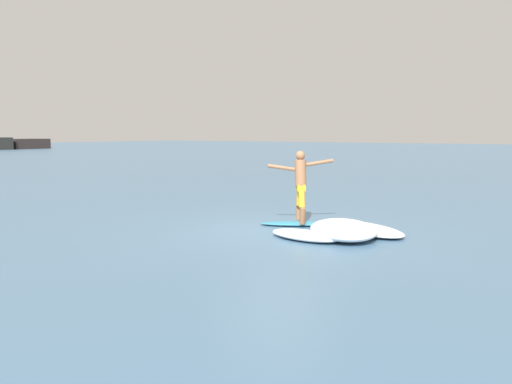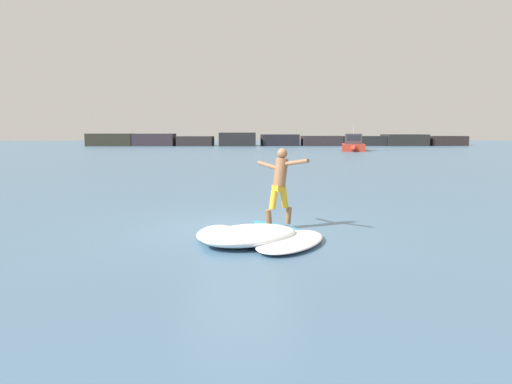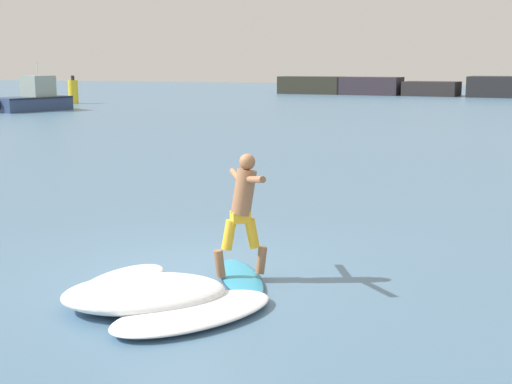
# 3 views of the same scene
# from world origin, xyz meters

# --- Properties ---
(ground_plane) EXTENTS (200.00, 200.00, 0.00)m
(ground_plane) POSITION_xyz_m (0.00, 0.00, 0.00)
(ground_plane) COLOR teal
(surfboard) EXTENTS (1.56, 2.03, 0.22)m
(surfboard) POSITION_xyz_m (0.91, -0.20, 0.04)
(surfboard) COLOR #3198C0
(surfboard) RESTS_ON ground
(surfer) EXTENTS (1.10, 1.33, 1.76)m
(surfer) POSITION_xyz_m (0.92, -0.15, 1.11)
(surfer) COLOR #966543
(surfer) RESTS_ON surfboard
(wave_foam_at_tail) EXTENTS (2.01, 2.52, 0.16)m
(wave_foam_at_tail) POSITION_xyz_m (0.98, -1.82, 0.08)
(wave_foam_at_tail) COLOR white
(wave_foam_at_tail) RESTS_ON ground
(wave_foam_at_nose) EXTENTS (2.54, 2.37, 0.35)m
(wave_foam_at_nose) POSITION_xyz_m (0.19, -1.65, 0.17)
(wave_foam_at_nose) COLOR white
(wave_foam_at_nose) RESTS_ON ground
(wave_foam_beside) EXTENTS (0.92, 1.70, 0.19)m
(wave_foam_beside) POSITION_xyz_m (-0.52, -1.07, 0.10)
(wave_foam_beside) COLOR white
(wave_foam_beside) RESTS_ON ground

